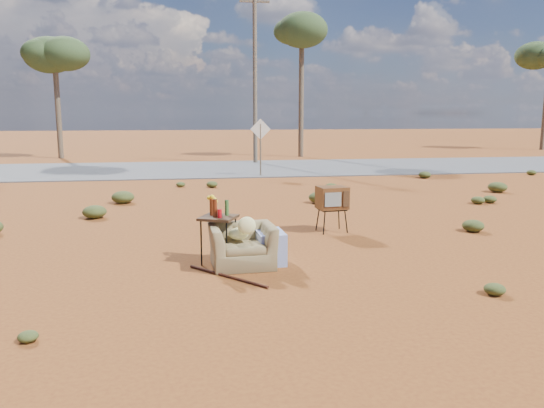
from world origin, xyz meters
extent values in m
plane|color=brown|center=(0.00, 0.00, 0.00)|extent=(140.00, 140.00, 0.00)
cube|color=#565659|center=(0.00, 15.00, 0.02)|extent=(140.00, 7.00, 0.04)
imported|color=olive|center=(-0.43, 0.08, 0.44)|extent=(1.05, 0.71, 0.89)
ellipsoid|color=#F4EF95|center=(-0.48, 0.12, 0.51)|extent=(0.32, 0.32, 0.19)
ellipsoid|color=#F4EF95|center=(-0.37, -0.09, 0.68)|extent=(0.28, 0.14, 0.28)
cube|color=navy|center=(0.04, 0.20, 0.26)|extent=(0.46, 0.68, 0.52)
cube|color=black|center=(1.63, 2.23, 0.47)|extent=(0.56, 0.45, 0.03)
cylinder|color=black|center=(1.41, 2.02, 0.23)|extent=(0.03, 0.03, 0.47)
cylinder|color=black|center=(1.88, 2.08, 0.23)|extent=(0.03, 0.03, 0.47)
cylinder|color=black|center=(1.37, 2.39, 0.23)|extent=(0.03, 0.03, 0.47)
cylinder|color=black|center=(1.84, 2.44, 0.23)|extent=(0.03, 0.03, 0.47)
cube|color=brown|center=(1.63, 2.23, 0.71)|extent=(0.63, 0.52, 0.45)
cube|color=slate|center=(1.58, 1.99, 0.71)|extent=(0.35, 0.06, 0.28)
cube|color=#472D19|center=(1.86, 2.02, 0.71)|extent=(0.13, 0.04, 0.32)
cube|color=#3A2515|center=(-0.78, 0.30, 0.75)|extent=(0.71, 0.71, 0.04)
cylinder|color=black|center=(-1.07, 0.19, 0.37)|extent=(0.03, 0.03, 0.75)
cylinder|color=black|center=(-0.68, 0.02, 0.37)|extent=(0.03, 0.03, 0.75)
cylinder|color=black|center=(-0.89, 0.58, 0.37)|extent=(0.03, 0.03, 0.75)
cylinder|color=black|center=(-0.50, 0.41, 0.37)|extent=(0.03, 0.03, 0.75)
cylinder|color=#531E0D|center=(-0.88, 0.40, 0.91)|extent=(0.07, 0.07, 0.28)
cylinder|color=#531E0D|center=(-0.84, 0.23, 0.92)|extent=(0.07, 0.07, 0.30)
cylinder|color=#336129|center=(-0.64, 0.35, 0.90)|extent=(0.06, 0.06, 0.26)
cylinder|color=red|center=(-0.77, 0.18, 0.84)|extent=(0.07, 0.07, 0.14)
cylinder|color=silver|center=(-0.86, 0.51, 0.84)|extent=(0.09, 0.09, 0.15)
ellipsoid|color=yellow|center=(-0.86, 0.51, 1.01)|extent=(0.17, 0.17, 0.13)
cylinder|color=#452012|center=(-0.72, -0.50, 0.02)|extent=(1.07, 1.23, 0.04)
cylinder|color=brown|center=(1.50, 12.00, 1.00)|extent=(0.06, 0.06, 2.00)
cube|color=silver|center=(1.50, 12.00, 1.80)|extent=(0.78, 0.04, 0.78)
cylinder|color=brown|center=(-8.00, 22.00, 3.00)|extent=(0.28, 0.28, 6.00)
ellipsoid|color=#3A5029|center=(-8.00, 22.00, 5.50)|extent=(3.20, 3.20, 2.20)
cylinder|color=brown|center=(5.00, 21.00, 3.50)|extent=(0.28, 0.28, 7.00)
ellipsoid|color=#3A5029|center=(5.00, 21.00, 6.50)|extent=(3.20, 3.20, 2.20)
cylinder|color=brown|center=(2.00, 17.50, 4.00)|extent=(0.20, 0.20, 8.00)
cube|color=brown|center=(2.00, 17.50, 7.50)|extent=(1.40, 0.10, 0.10)
ellipsoid|color=#444D22|center=(4.50, 1.80, 0.12)|extent=(0.44, 0.44, 0.24)
ellipsoid|color=#444D22|center=(-3.00, 6.50, 0.17)|extent=(0.60, 0.60, 0.33)
ellipsoid|color=#444D22|center=(6.80, 5.00, 0.10)|extent=(0.36, 0.36, 0.20)
ellipsoid|color=#444D22|center=(3.20, 8.00, 0.11)|extent=(0.40, 0.40, 0.22)
ellipsoid|color=#444D22|center=(-1.50, 9.50, 0.08)|extent=(0.30, 0.30, 0.17)
camera|label=1|loc=(-1.24, -8.04, 2.39)|focal=35.00mm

